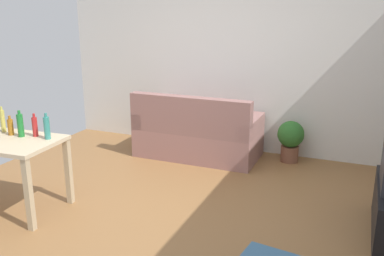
# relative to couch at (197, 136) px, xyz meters

# --- Properties ---
(ground_plane) EXTENTS (5.20, 4.40, 0.02)m
(ground_plane) POSITION_rel_couch_xyz_m (0.28, -1.59, -0.32)
(ground_plane) COLOR olive
(wall_rear) EXTENTS (5.20, 0.10, 2.70)m
(wall_rear) POSITION_rel_couch_xyz_m (0.28, 0.61, 1.04)
(wall_rear) COLOR silver
(wall_rear) RESTS_ON ground_plane
(couch) EXTENTS (1.70, 0.84, 0.92)m
(couch) POSITION_rel_couch_xyz_m (0.00, 0.00, 0.00)
(couch) COLOR #996B66
(couch) RESTS_ON ground_plane
(desk) EXTENTS (1.24, 0.77, 0.76)m
(desk) POSITION_rel_couch_xyz_m (-1.25, -2.23, 0.34)
(desk) COLOR #C6B28E
(desk) RESTS_ON ground_plane
(potted_plant) EXTENTS (0.36, 0.36, 0.57)m
(potted_plant) POSITION_rel_couch_xyz_m (1.25, 0.31, 0.02)
(potted_plant) COLOR brown
(potted_plant) RESTS_ON ground_plane
(bottle_squat) EXTENTS (0.05, 0.05, 0.28)m
(bottle_squat) POSITION_rel_couch_xyz_m (-1.41, -2.03, 0.57)
(bottle_squat) COLOR #BCB24C
(bottle_squat) RESTS_ON desk
(bottle_amber) EXTENTS (0.06, 0.06, 0.21)m
(bottle_amber) POSITION_rel_couch_xyz_m (-1.25, -2.09, 0.54)
(bottle_amber) COLOR #9E6019
(bottle_amber) RESTS_ON desk
(bottle_green) EXTENTS (0.06, 0.06, 0.28)m
(bottle_green) POSITION_rel_couch_xyz_m (-1.11, -2.09, 0.58)
(bottle_green) COLOR #1E722D
(bottle_green) RESTS_ON desk
(bottle_red) EXTENTS (0.05, 0.05, 0.24)m
(bottle_red) POSITION_rel_couch_xyz_m (-0.98, -2.03, 0.56)
(bottle_red) COLOR #AD2323
(bottle_red) RESTS_ON desk
(bottle_tall) EXTENTS (0.06, 0.06, 0.27)m
(bottle_tall) POSITION_rel_couch_xyz_m (-0.80, -2.05, 0.57)
(bottle_tall) COLOR teal
(bottle_tall) RESTS_ON desk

